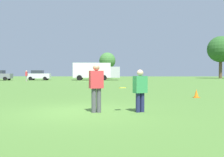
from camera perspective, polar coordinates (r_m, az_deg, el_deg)
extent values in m
plane|color=#47702D|center=(9.16, -6.78, -7.53)|extent=(163.92, 163.92, 0.00)
cylinder|color=#4C4C51|center=(8.84, -4.20, -5.04)|extent=(0.16, 0.16, 0.86)
cylinder|color=#4C4C51|center=(8.88, -3.05, -5.00)|extent=(0.16, 0.16, 0.86)
cube|color=red|center=(8.81, -3.63, -0.22)|extent=(0.54, 0.42, 0.62)
sphere|color=tan|center=(8.81, -3.64, 2.53)|extent=(0.24, 0.24, 0.24)
cylinder|color=#1E234C|center=(9.03, 6.92, -5.45)|extent=(0.16, 0.16, 0.69)
cylinder|color=#1E234C|center=(8.94, 5.96, -5.53)|extent=(0.16, 0.16, 0.69)
cube|color=#338C4C|center=(8.93, 6.46, -1.36)|extent=(0.54, 0.45, 0.61)
sphere|color=#D8AD8C|center=(8.92, 6.46, 1.30)|extent=(0.23, 0.23, 0.23)
cylinder|color=yellow|center=(8.97, 2.44, -2.13)|extent=(0.27, 0.27, 0.05)
cube|color=#D8590C|center=(14.84, 18.75, -4.12)|extent=(0.32, 0.32, 0.03)
cone|color=orange|center=(14.82, 18.76, -3.19)|extent=(0.24, 0.24, 0.45)
cube|color=slate|center=(49.22, -24.34, 0.52)|extent=(4.33, 2.13, 0.90)
cylinder|color=black|center=(49.71, -22.52, 0.02)|extent=(0.68, 0.27, 0.66)
cylinder|color=black|center=(47.83, -23.32, -0.03)|extent=(0.68, 0.27, 0.66)
cube|color=silver|center=(48.13, -16.41, 0.57)|extent=(4.33, 2.13, 0.90)
cube|color=#2D333D|center=(48.18, -16.70, 1.42)|extent=(2.12, 1.79, 0.64)
cylinder|color=black|center=(48.83, -14.64, 0.06)|extent=(0.68, 0.27, 0.66)
cylinder|color=black|center=(46.87, -15.14, 0.01)|extent=(0.68, 0.27, 0.66)
cylinder|color=black|center=(49.42, -17.60, 0.06)|extent=(0.68, 0.27, 0.66)
cylinder|color=black|center=(47.49, -18.21, 0.00)|extent=(0.68, 0.27, 0.66)
cube|color=white|center=(46.15, -4.63, 1.89)|extent=(6.98, 3.03, 2.70)
cube|color=#B2B2B7|center=(46.22, 0.59, 1.46)|extent=(1.98, 2.43, 2.00)
cylinder|color=black|center=(47.51, -1.91, 0.25)|extent=(0.98, 0.35, 0.96)
cylinder|color=black|center=(44.77, -1.85, 0.18)|extent=(0.98, 0.35, 0.96)
cylinder|color=black|center=(47.63, -7.24, 0.24)|extent=(0.98, 0.35, 0.96)
cylinder|color=black|center=(44.90, -7.49, 0.18)|extent=(0.98, 0.35, 0.96)
cylinder|color=gray|center=(42.13, -19.03, -0.02)|extent=(0.16, 0.16, 0.88)
cylinder|color=gray|center=(42.31, -18.98, -0.02)|extent=(0.16, 0.16, 0.88)
cube|color=red|center=(42.21, -19.01, 1.00)|extent=(0.34, 0.51, 0.62)
sphere|color=#D8AD8C|center=(42.21, -19.02, 1.58)|extent=(0.24, 0.24, 0.24)
cylinder|color=brown|center=(55.97, -1.06, 1.24)|extent=(0.42, 0.42, 2.55)
sphere|color=#3D7033|center=(56.03, -1.06, 4.12)|extent=(3.64, 3.64, 3.64)
cylinder|color=brown|center=(64.84, 23.59, 1.94)|extent=(0.72, 0.72, 4.35)
sphere|color=#285623|center=(65.08, 23.63, 6.18)|extent=(6.21, 6.21, 6.21)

